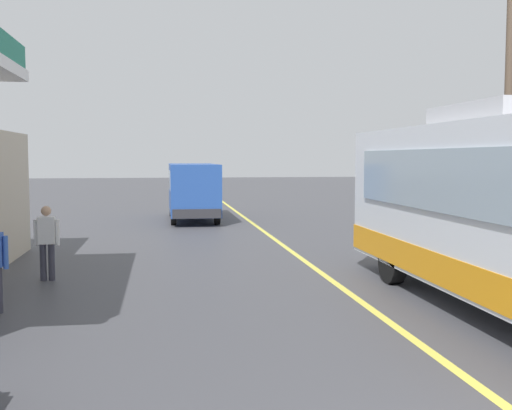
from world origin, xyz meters
The scene contains 5 objects.
ground centered at (0.00, 20.00, 0.00)m, with size 120.00×120.00×0.00m, color #424247.
lane_divider_stripe centered at (0.00, 15.00, 0.00)m, with size 0.16×50.00×0.01m, color #D8CC4C.
minibus_opposing_lane centered at (-2.37, 22.61, 1.47)m, with size 2.04×6.13×2.44m.
pedestrian_near_pump centered at (-6.23, 9.66, 0.93)m, with size 0.55×0.22×1.66m.
utility_pole_roadside centered at (5.75, 11.47, 4.26)m, with size 1.80×0.24×8.17m.
Camera 1 is at (-3.70, -4.38, 2.72)m, focal length 43.28 mm.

